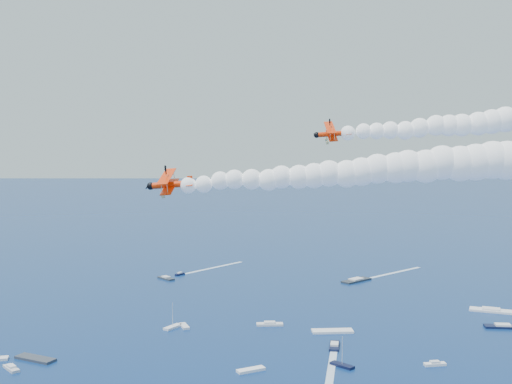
% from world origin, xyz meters
% --- Properties ---
extents(biplane_lead, '(9.36, 10.62, 7.13)m').
position_xyz_m(biplane_lead, '(9.74, 39.79, 60.88)').
color(biplane_lead, red).
extents(biplane_trail, '(10.52, 12.05, 7.91)m').
position_xyz_m(biplane_trail, '(-11.90, 17.82, 52.30)').
color(biplane_trail, '#FF3205').
extents(smoke_trail_lead, '(63.00, 45.07, 11.12)m').
position_xyz_m(smoke_trail_lead, '(38.01, 50.70, 63.19)').
color(smoke_trail_lead, white).
extents(smoke_trail_trail, '(62.85, 41.74, 11.12)m').
position_xyz_m(smoke_trail_trail, '(16.77, 27.65, 54.61)').
color(smoke_trail_trail, white).
extents(spectator_boats, '(214.65, 160.84, 0.70)m').
position_xyz_m(spectator_boats, '(2.22, 114.03, 0.35)').
color(spectator_boats, black).
rests_on(spectator_boats, ground).
extents(boat_wakes, '(101.27, 170.59, 0.04)m').
position_xyz_m(boat_wakes, '(-33.98, 160.70, 0.03)').
color(boat_wakes, white).
rests_on(boat_wakes, ground).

